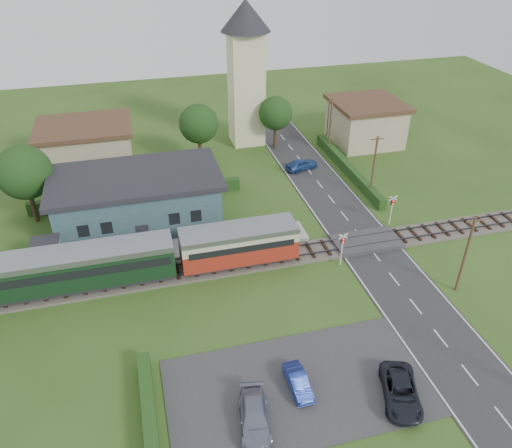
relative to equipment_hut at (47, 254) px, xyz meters
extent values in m
plane|color=#2D4C19|center=(18.00, -5.20, -1.75)|extent=(120.00, 120.00, 0.00)
cube|color=#4C443D|center=(18.00, -3.20, -1.65)|extent=(76.00, 3.20, 0.20)
cube|color=#3F3F47|center=(18.00, -3.92, -1.33)|extent=(76.00, 0.08, 0.15)
cube|color=#3F3F47|center=(18.00, -2.48, -1.33)|extent=(76.00, 0.08, 0.15)
cube|color=#28282B|center=(28.00, -5.20, -1.72)|extent=(6.00, 70.00, 0.05)
cube|color=#333335|center=(16.50, -17.20, -1.71)|extent=(17.00, 9.00, 0.08)
cube|color=#333335|center=(28.00, -3.20, -1.52)|extent=(6.20, 3.40, 0.45)
cube|color=gray|center=(8.00, 0.00, -1.52)|extent=(30.00, 3.00, 0.45)
cube|color=beige|center=(0.00, 0.00, -0.10)|extent=(2.00, 2.00, 2.40)
cube|color=#232328|center=(0.00, 0.00, 1.18)|extent=(2.30, 2.30, 0.15)
cube|color=#2A535F|center=(8.00, 5.80, 0.65)|extent=(15.00, 8.00, 4.80)
cube|color=#232328|center=(8.00, 5.80, 3.30)|extent=(16.00, 9.00, 0.50)
cube|color=#232328|center=(8.00, 1.86, -0.65)|extent=(1.20, 0.12, 2.20)
cube|color=black|center=(3.00, 1.86, 0.65)|extent=(1.00, 0.12, 1.20)
cube|color=black|center=(5.00, 1.86, 0.65)|extent=(1.00, 0.12, 1.20)
cube|color=black|center=(11.00, 1.86, 0.65)|extent=(1.00, 0.12, 1.20)
cube|color=black|center=(13.00, 1.86, 0.65)|extent=(1.00, 0.12, 1.20)
cube|color=#232328|center=(15.88, -3.20, -1.16)|extent=(9.00, 2.20, 0.50)
cube|color=#9F2719|center=(15.88, -3.20, -0.16)|extent=(10.00, 2.80, 1.80)
cube|color=beige|center=(15.88, -3.20, 1.09)|extent=(10.00, 2.82, 0.90)
cube|color=black|center=(15.88, -3.20, 0.74)|extent=(9.00, 2.88, 0.60)
cube|color=gray|center=(15.88, -3.20, 1.74)|extent=(10.00, 2.90, 0.45)
cube|color=#232328|center=(2.28, -3.20, -1.16)|extent=(15.20, 2.20, 0.50)
cube|color=black|center=(2.28, -3.20, 0.34)|extent=(16.00, 2.80, 2.60)
cube|color=black|center=(2.28, -3.20, 0.74)|extent=(15.40, 2.86, 0.70)
cube|color=gray|center=(2.28, -3.20, 1.74)|extent=(16.00, 2.90, 0.50)
cube|color=beige|center=(23.00, 22.80, 5.25)|extent=(4.00, 4.00, 14.00)
cone|color=#232328|center=(23.00, 22.80, 14.05)|extent=(6.00, 6.00, 3.60)
cube|color=tan|center=(3.00, 19.80, 0.75)|extent=(10.00, 8.00, 5.00)
cube|color=#472D1E|center=(3.00, 19.80, 3.50)|extent=(10.80, 8.80, 0.50)
cube|color=tan|center=(38.00, 18.80, 0.75)|extent=(8.00, 8.00, 5.00)
cube|color=#472D1E|center=(38.00, 18.80, 3.50)|extent=(8.80, 8.80, 0.50)
cube|color=#193814|center=(7.00, -17.20, -1.15)|extent=(0.80, 9.00, 1.20)
cube|color=#193814|center=(32.20, 10.80, -1.15)|extent=(0.80, 18.00, 1.20)
cube|color=#193814|center=(8.00, 10.30, -1.10)|extent=(22.00, 0.80, 1.30)
cylinder|color=#332316|center=(-2.00, 8.80, 0.32)|extent=(0.44, 0.44, 4.12)
sphere|color=#143311|center=(-2.00, 8.80, 3.65)|extent=(5.20, 5.20, 5.20)
cylinder|color=#332316|center=(16.00, 17.80, 0.18)|extent=(0.44, 0.44, 3.85)
sphere|color=#143311|center=(16.00, 17.80, 3.29)|extent=(4.60, 4.60, 4.60)
cylinder|color=#332316|center=(26.00, 19.80, 0.04)|extent=(0.44, 0.44, 3.58)
sphere|color=#143311|center=(26.00, 19.80, 2.93)|extent=(4.20, 4.20, 4.20)
cylinder|color=#473321|center=(32.20, -11.20, 1.75)|extent=(0.22, 0.22, 7.00)
cube|color=#473321|center=(32.20, -11.20, 4.95)|extent=(1.40, 0.10, 0.10)
cylinder|color=#473321|center=(32.20, 4.80, 1.75)|extent=(0.22, 0.22, 7.00)
cube|color=#473321|center=(32.20, 4.80, 4.95)|extent=(1.40, 0.10, 0.10)
cylinder|color=#473321|center=(32.20, 16.80, 1.75)|extent=(0.22, 0.22, 7.00)
cube|color=#473321|center=(32.20, 16.80, 4.95)|extent=(1.40, 0.10, 0.10)
cylinder|color=silver|center=(24.40, -5.60, -0.25)|extent=(0.12, 0.12, 3.00)
cube|color=#232328|center=(24.40, -5.60, 0.85)|extent=(0.35, 0.18, 0.55)
sphere|color=#FF190C|center=(24.40, -5.72, 1.00)|extent=(0.14, 0.14, 0.14)
sphere|color=#FF190C|center=(24.40, -5.72, 0.70)|extent=(0.14, 0.14, 0.14)
cube|color=silver|center=(24.40, -5.60, 1.25)|extent=(0.84, 0.05, 0.55)
cube|color=silver|center=(24.40, -5.60, 1.25)|extent=(0.84, 0.05, 0.55)
cylinder|color=silver|center=(31.60, -0.80, -0.25)|extent=(0.12, 0.12, 3.00)
cube|color=#232328|center=(31.60, -0.80, 0.85)|extent=(0.35, 0.18, 0.55)
sphere|color=#FF190C|center=(31.60, -0.92, 1.00)|extent=(0.14, 0.14, 0.14)
sphere|color=#FF190C|center=(31.60, -0.92, 0.70)|extent=(0.14, 0.14, 0.14)
cube|color=silver|center=(31.60, -0.80, 1.25)|extent=(0.84, 0.05, 0.55)
cube|color=silver|center=(31.60, -0.80, 1.25)|extent=(0.84, 0.05, 0.55)
cylinder|color=#3F3F47|center=(-4.00, 14.80, 0.75)|extent=(0.14, 0.14, 5.00)
sphere|color=orange|center=(-4.00, 14.80, 3.25)|extent=(0.30, 0.30, 0.30)
cylinder|color=#3F3F47|center=(34.00, 21.80, 0.75)|extent=(0.14, 0.14, 5.00)
sphere|color=orange|center=(34.00, 21.80, 3.25)|extent=(0.30, 0.30, 0.30)
imported|color=#24468A|center=(27.24, 12.92, -1.03)|extent=(4.20, 2.63, 1.33)
imported|color=navy|center=(16.50, -17.24, -1.13)|extent=(1.23, 3.30, 1.08)
imported|color=gray|center=(13.10, -19.17, -1.03)|extent=(2.47, 4.62, 1.27)
imported|color=black|center=(22.50, -19.70, -1.02)|extent=(3.53, 5.11, 1.30)
imported|color=gray|center=(13.12, -0.48, -0.53)|extent=(0.59, 0.41, 1.53)
imported|color=gray|center=(1.73, -0.36, -0.47)|extent=(0.87, 0.97, 1.65)
camera|label=1|loc=(8.36, -37.44, 24.82)|focal=35.00mm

